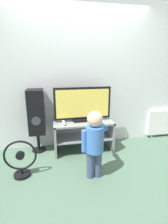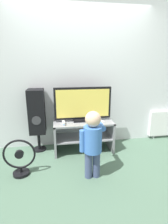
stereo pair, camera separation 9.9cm
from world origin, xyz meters
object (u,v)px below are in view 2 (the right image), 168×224
(child, at_px, (93,139))
(radiator, at_px, (166,123))
(remote_primary, at_px, (102,121))
(remote_secondary, at_px, (90,123))
(game_console, at_px, (64,123))
(speaker_tower, at_px, (37,113))
(television, at_px, (83,105))
(floor_fan, at_px, (20,159))

(child, xyz_separation_m, radiator, (1.80, 1.06, -0.24))
(remote_primary, xyz_separation_m, remote_secondary, (-0.21, -0.06, 0.00))
(game_console, distance_m, child, 0.76)
(remote_primary, xyz_separation_m, speaker_tower, (-1.10, 0.21, 0.15))
(speaker_tower, bearing_deg, television, -7.47)
(child, height_order, radiator, child)
(television, xyz_separation_m, floor_fan, (-0.99, -0.62, -0.60))
(radiator, bearing_deg, television, -172.47)
(game_console, height_order, speaker_tower, speaker_tower)
(remote_secondary, distance_m, floor_fan, 1.22)
(remote_primary, distance_m, radiator, 1.55)
(floor_fan, bearing_deg, radiator, 16.99)
(television, xyz_separation_m, child, (0.00, -0.82, -0.28))
(television, xyz_separation_m, game_console, (-0.35, -0.14, -0.27))
(speaker_tower, bearing_deg, remote_secondary, -16.84)
(television, distance_m, remote_secondary, 0.34)
(remote_secondary, relative_size, child, 0.14)
(game_console, relative_size, speaker_tower, 0.14)
(game_console, relative_size, remote_secondary, 1.19)
(radiator, bearing_deg, speaker_tower, -177.02)
(game_console, bearing_deg, television, 22.56)
(game_console, distance_m, remote_secondary, 0.45)
(child, bearing_deg, radiator, 30.33)
(remote_primary, bearing_deg, game_console, -176.82)
(television, height_order, radiator, television)
(remote_primary, relative_size, radiator, 0.18)
(child, height_order, speaker_tower, speaker_tower)
(game_console, height_order, radiator, game_console)
(television, height_order, remote_secondary, television)
(remote_secondary, xyz_separation_m, radiator, (1.71, 0.40, -0.24))
(floor_fan, relative_size, radiator, 0.72)
(game_console, bearing_deg, speaker_tower, 150.88)
(remote_primary, bearing_deg, radiator, 13.02)
(game_console, distance_m, remote_primary, 0.66)
(television, xyz_separation_m, remote_secondary, (0.10, -0.17, -0.28))
(game_console, distance_m, speaker_tower, 0.52)
(television, xyz_separation_m, radiator, (1.81, 0.24, -0.52))
(child, bearing_deg, television, 90.25)
(radiator, bearing_deg, remote_secondary, -166.68)
(remote_primary, relative_size, remote_secondary, 1.01)
(speaker_tower, bearing_deg, child, -49.25)
(television, distance_m, floor_fan, 1.31)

